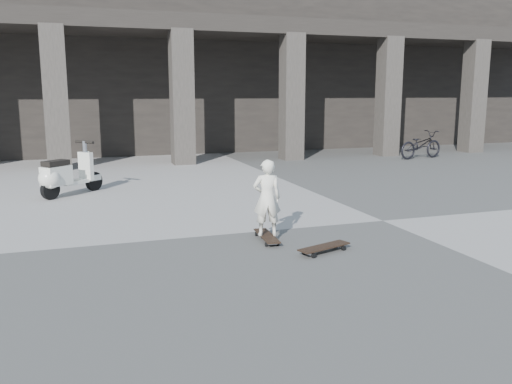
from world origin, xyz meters
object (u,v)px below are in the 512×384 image
object	(u,v)px
longboard	(267,236)
skateboard_spare	(324,247)
child	(267,198)
bicycle	(421,145)
scooter	(62,176)

from	to	relation	value
longboard	skateboard_spare	xyz separation A→B (m)	(0.54, -0.83, 0.01)
longboard	child	size ratio (longest dim) A/B	0.76
longboard	child	distance (m)	0.58
longboard	bicycle	world-z (taller)	bicycle
skateboard_spare	child	world-z (taller)	child
scooter	bicycle	world-z (taller)	scooter
scooter	skateboard_spare	bearing A→B (deg)	-99.29
skateboard_spare	scooter	distance (m)	6.43
skateboard_spare	longboard	bearing A→B (deg)	104.28
skateboard_spare	scooter	size ratio (longest dim) A/B	0.64
scooter	bicycle	size ratio (longest dim) A/B	0.75
child	scooter	distance (m)	5.43
child	bicycle	world-z (taller)	child
longboard	bicycle	size ratio (longest dim) A/B	0.50
skateboard_spare	child	size ratio (longest dim) A/B	0.74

